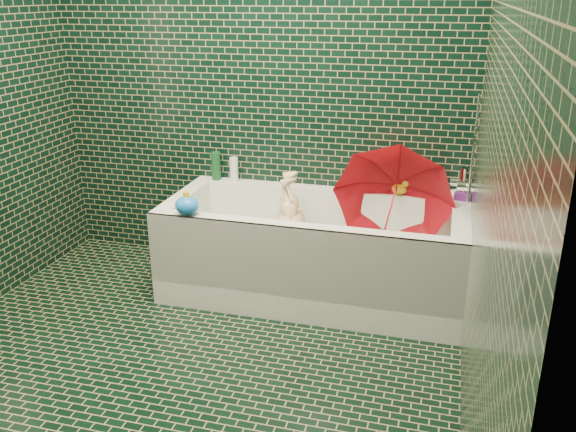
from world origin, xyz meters
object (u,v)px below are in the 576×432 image
(child, at_px, (298,241))
(umbrella, at_px, (391,209))
(rubber_duck, at_px, (401,188))
(bathtub, at_px, (313,261))
(bath_toy, at_px, (187,205))

(child, xyz_separation_m, umbrella, (0.53, 0.03, 0.24))
(child, distance_m, rubber_duck, 0.68)
(bathtub, xyz_separation_m, child, (-0.11, 0.05, 0.10))
(bath_toy, bearing_deg, bathtub, 45.53)
(umbrella, bearing_deg, rubber_duck, 89.54)
(rubber_duck, relative_size, bath_toy, 0.80)
(rubber_duck, bearing_deg, child, -132.56)
(child, distance_m, umbrella, 0.58)
(child, bearing_deg, umbrella, 85.46)
(rubber_duck, distance_m, bath_toy, 1.26)
(umbrella, bearing_deg, bath_toy, -153.59)
(bathtub, bearing_deg, child, 156.48)
(bathtub, distance_m, bath_toy, 0.81)
(bathtub, bearing_deg, umbrella, 9.67)
(child, bearing_deg, bathtub, 59.21)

